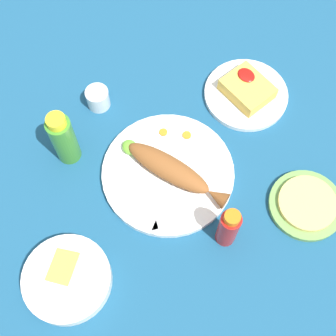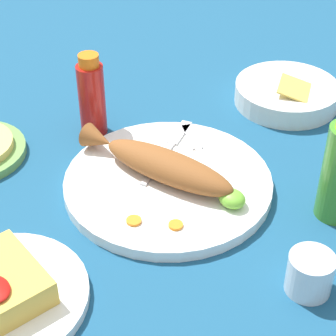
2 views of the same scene
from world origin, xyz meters
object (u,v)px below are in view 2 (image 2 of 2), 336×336
Objects in this scene: fork_near at (170,147)px; fork_far at (200,152)px; fried_fish at (159,163)px; guacamole_bowl at (287,93)px; hot_sauce_bottle_red at (91,97)px; side_plate_fries at (2,297)px; salt_cup at (309,276)px; main_plate at (168,183)px.

fork_far is (0.04, 0.03, 0.00)m from fork_near.
fried_fish reaches higher than guacamole_bowl.
hot_sauce_bottle_red reaches higher than side_plate_fries.
fork_near is at bearing 21.19° from hot_sauce_bottle_red.
salt_cup is at bearing 53.96° from side_plate_fries.
hot_sauce_bottle_red reaches higher than salt_cup.
hot_sauce_bottle_red reaches higher than main_plate.
salt_cup is at bearing 1.86° from main_plate.
main_plate is 0.33m from guacamole_bowl.
fried_fish is at bearing -1.05° from hot_sauce_bottle_red.
fried_fish is 1.42× the size of guacamole_bowl.
salt_cup is 0.31× the size of guacamole_bowl.
side_plate_fries is 1.14× the size of guacamole_bowl.
fork_far is (-0.02, 0.08, 0.01)m from main_plate.
fork_far is at bearing -84.66° from fork_near.
main_plate is at bearing -159.93° from fork_near.
salt_cup reaches higher than side_plate_fries.
hot_sauce_bottle_red is 0.39m from side_plate_fries.
side_plate_fries is at bearing -50.62° from hot_sauce_bottle_red.
hot_sauce_bottle_red is 2.50× the size of salt_cup.
side_plate_fries is (0.24, -0.30, -0.06)m from hot_sauce_bottle_red.
fork_far is at bearing 75.76° from fried_fish.
hot_sauce_bottle_red reaches higher than fork_far.
fried_fish is at bearing -162.55° from main_plate.
hot_sauce_bottle_red is at bearing 161.50° from fried_fish.
fork_near is 0.33m from salt_cup.
fork_near is 0.98× the size of fork_far.
guacamole_bowl is (-0.10, 0.62, 0.01)m from side_plate_fries.
main_plate reaches higher than side_plate_fries.
fork_far is at bearing 165.83° from salt_cup.
main_plate is at bearing 128.97° from fork_far.
hot_sauce_bottle_red reaches higher than guacamole_bowl.
fork_far is at bearing 103.63° from main_plate.
salt_cup is 0.45m from guacamole_bowl.
fork_far is (-0.00, 0.09, -0.02)m from fried_fish.
fried_fish is at bearing -177.30° from salt_cup.
side_plate_fries is at bearing -80.94° from guacamole_bowl.
fork_near is (-0.05, 0.06, -0.02)m from fried_fish.
fried_fish is at bearing -82.82° from guacamole_bowl.
main_plate is at bearing 0.35° from hot_sauce_bottle_red.
fork_near reaches higher than side_plate_fries.
side_plate_fries is 0.63m from guacamole_bowl.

